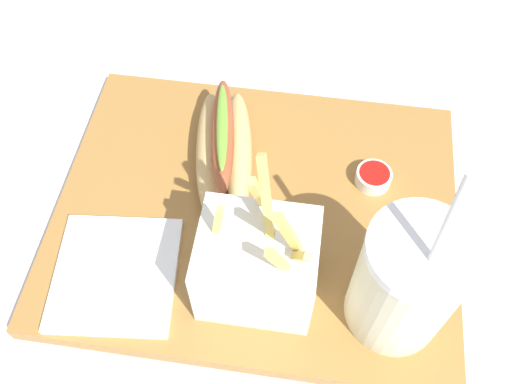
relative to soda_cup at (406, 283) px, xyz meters
name	(u,v)px	position (x,y,z in m)	size (l,w,h in m)	color
ground_plane	(256,221)	(-0.14, 0.10, -0.10)	(2.40, 2.40, 0.02)	silver
food_tray	(256,212)	(-0.14, 0.10, -0.08)	(0.42, 0.34, 0.02)	olive
soda_cup	(406,283)	(0.00, 0.00, 0.00)	(0.09, 0.09, 0.22)	beige
fries_basket	(258,264)	(-0.13, 0.01, -0.02)	(0.11, 0.09, 0.16)	white
hot_dog_1	(224,147)	(-0.19, 0.15, -0.04)	(0.09, 0.17, 0.06)	tan
ketchup_cup_1	(374,177)	(-0.02, 0.15, -0.06)	(0.04, 0.04, 0.02)	white
ketchup_cup_2	(413,228)	(0.02, 0.09, -0.06)	(0.03, 0.03, 0.02)	white
napkin_stack	(116,274)	(-0.27, 0.00, -0.06)	(0.12, 0.12, 0.01)	white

